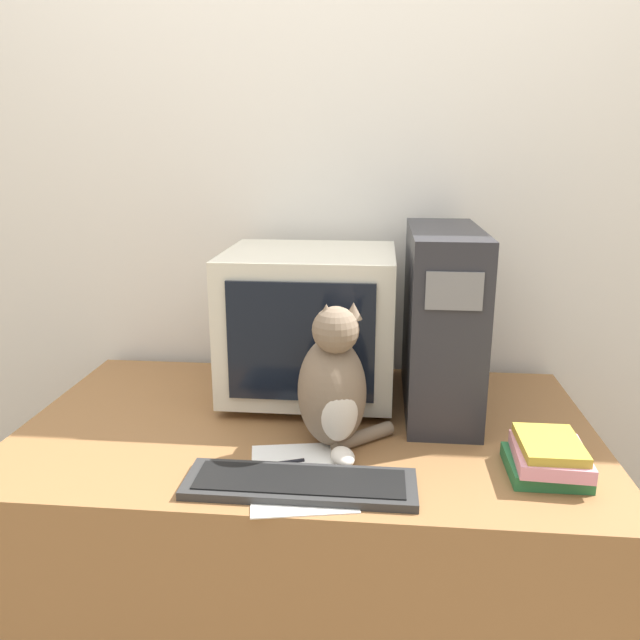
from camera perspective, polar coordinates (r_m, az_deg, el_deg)
wall_back at (r=1.94m, az=0.46°, el=10.68°), size 7.00×0.05×2.50m
desk at (r=1.79m, az=-1.09°, el=-20.21°), size 1.42×0.84×0.74m
crt_monitor at (r=1.71m, az=-0.93°, el=-0.22°), size 0.45×0.41×0.41m
computer_tower at (r=1.66m, az=11.04°, el=0.04°), size 0.18×0.48×0.48m
keyboard at (r=1.32m, az=-1.83°, el=-14.72°), size 0.47×0.15×0.02m
cat at (r=1.43m, az=1.25°, el=-6.12°), size 0.25×0.26×0.35m
book_stack at (r=1.43m, az=20.12°, el=-11.77°), size 0.16×0.18×0.08m
pen at (r=1.40m, az=-4.40°, el=-13.02°), size 0.14×0.06×0.01m
paper_sheet at (r=1.36m, az=-1.75°, el=-14.09°), size 0.26×0.33×0.00m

